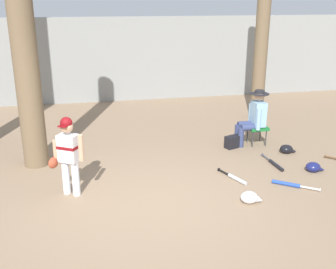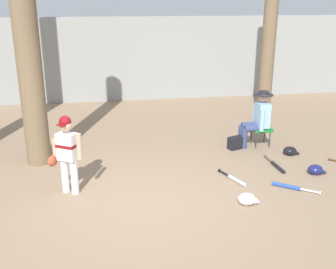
% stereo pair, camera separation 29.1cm
% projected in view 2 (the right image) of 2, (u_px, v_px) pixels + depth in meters
% --- Properties ---
extents(ground_plane, '(60.00, 60.00, 0.00)m').
position_uv_depth(ground_plane, '(148.00, 204.00, 6.24)').
color(ground_plane, '#897056').
extents(concrete_back_wall, '(18.00, 0.36, 2.51)m').
position_uv_depth(concrete_back_wall, '(120.00, 59.00, 12.31)').
color(concrete_back_wall, gray).
rests_on(concrete_back_wall, ground).
extents(tree_near_player, '(0.65, 0.65, 5.36)m').
position_uv_depth(tree_near_player, '(26.00, 38.00, 7.08)').
color(tree_near_player, brown).
rests_on(tree_near_player, ground).
extents(tree_behind_spectator, '(0.50, 0.50, 4.68)m').
position_uv_depth(tree_behind_spectator, '(269.00, 38.00, 10.02)').
color(tree_behind_spectator, brown).
rests_on(tree_behind_spectator, ground).
extents(young_ballplayer, '(0.61, 0.37, 1.31)m').
position_uv_depth(young_ballplayer, '(66.00, 150.00, 6.38)').
color(young_ballplayer, white).
rests_on(young_ballplayer, ground).
extents(folding_stool, '(0.41, 0.41, 0.41)m').
position_uv_depth(folding_stool, '(261.00, 129.00, 8.61)').
color(folding_stool, '#196B2D').
rests_on(folding_stool, ground).
extents(seated_spectator, '(0.67, 0.53, 1.20)m').
position_uv_depth(seated_spectator, '(258.00, 117.00, 8.51)').
color(seated_spectator, navy).
rests_on(seated_spectator, ground).
extents(handbag_beside_stool, '(0.38, 0.29, 0.26)m').
position_uv_depth(handbag_beside_stool, '(236.00, 143.00, 8.50)').
color(handbag_beside_stool, black).
rests_on(handbag_beside_stool, ground).
extents(bat_blue_youth, '(0.66, 0.53, 0.07)m').
position_uv_depth(bat_blue_youth, '(290.00, 187.00, 6.74)').
color(bat_blue_youth, '#2347AD').
rests_on(bat_blue_youth, ground).
extents(bat_aluminum_silver, '(0.32, 0.70, 0.07)m').
position_uv_depth(bat_aluminum_silver, '(235.00, 179.00, 7.02)').
color(bat_aluminum_silver, '#B7BCC6').
rests_on(bat_aluminum_silver, ground).
extents(bat_black_composite, '(0.10, 0.81, 0.07)m').
position_uv_depth(bat_black_composite, '(276.00, 166.00, 7.58)').
color(bat_black_composite, black).
rests_on(bat_black_composite, ground).
extents(batting_helmet_navy, '(0.32, 0.25, 0.19)m').
position_uv_depth(batting_helmet_navy, '(316.00, 170.00, 7.29)').
color(batting_helmet_navy, navy).
rests_on(batting_helmet_navy, ground).
extents(batting_helmet_white, '(0.32, 0.25, 0.19)m').
position_uv_depth(batting_helmet_white, '(247.00, 199.00, 6.23)').
color(batting_helmet_white, silver).
rests_on(batting_helmet_white, ground).
extents(batting_helmet_black, '(0.32, 0.25, 0.18)m').
position_uv_depth(batting_helmet_black, '(290.00, 151.00, 8.18)').
color(batting_helmet_black, black).
rests_on(batting_helmet_black, ground).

